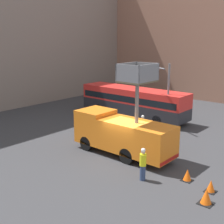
{
  "coord_description": "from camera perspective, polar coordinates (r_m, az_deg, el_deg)",
  "views": [
    {
      "loc": [
        -15.2,
        -12.09,
        8.04
      ],
      "look_at": [
        0.59,
        1.43,
        2.88
      ],
      "focal_mm": 50.0,
      "sensor_mm": 36.0,
      "label": 1
    }
  ],
  "objects": [
    {
      "name": "traffic_light_pole",
      "position": [
        27.34,
        8.48,
        4.88
      ],
      "size": [
        2.8,
        2.56,
        5.65
      ],
      "color": "slate",
      "rests_on": "ground_plane"
    },
    {
      "name": "utility_truck",
      "position": [
        21.2,
        1.88,
        -3.72
      ],
      "size": [
        2.29,
        7.29,
        6.32
      ],
      "color": "orange",
      "rests_on": "ground_plane"
    },
    {
      "name": "building_backdrop_side",
      "position": [
        45.51,
        17.03,
        13.34
      ],
      "size": [
        10.0,
        28.0,
        16.08
      ],
      "color": "#936651",
      "rests_on": "ground_plane"
    },
    {
      "name": "road_worker_near_truck",
      "position": [
        17.86,
        5.67,
        -9.45
      ],
      "size": [
        0.38,
        0.38,
        1.92
      ],
      "rotation": [
        0.0,
        0.0,
        4.32
      ],
      "color": "navy",
      "rests_on": "ground_plane"
    },
    {
      "name": "city_bus",
      "position": [
        31.02,
        3.93,
        2.15
      ],
      "size": [
        2.57,
        11.48,
        2.92
      ],
      "rotation": [
        0.0,
        0.0,
        1.72
      ],
      "color": "#232328",
      "rests_on": "ground_plane"
    },
    {
      "name": "road_worker_directing",
      "position": [
        24.83,
        5.61,
        -2.7
      ],
      "size": [
        0.38,
        0.38,
        1.91
      ],
      "rotation": [
        0.0,
        0.0,
        3.21
      ],
      "color": "navy",
      "rests_on": "ground_plane"
    },
    {
      "name": "traffic_cone_near_truck",
      "position": [
        18.49,
        13.61,
        -11.16
      ],
      "size": [
        0.6,
        0.6,
        0.69
      ],
      "color": "black",
      "rests_on": "ground_plane"
    },
    {
      "name": "ground_plane",
      "position": [
        21.02,
        1.94,
        -8.56
      ],
      "size": [
        120.0,
        120.0,
        0.0
      ],
      "primitive_type": "plane",
      "color": "#333335"
    },
    {
      "name": "traffic_cone_mid_road",
      "position": [
        17.6,
        17.61,
        -12.82
      ],
      "size": [
        0.58,
        0.58,
        0.66
      ],
      "color": "black",
      "rests_on": "ground_plane"
    },
    {
      "name": "traffic_cone_far_side",
      "position": [
        16.39,
        16.85,
        -14.59
      ],
      "size": [
        0.7,
        0.7,
        0.8
      ],
      "color": "black",
      "rests_on": "ground_plane"
    }
  ]
}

